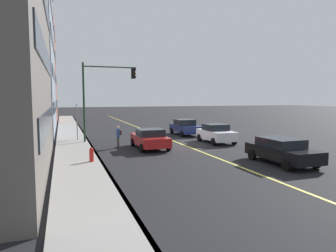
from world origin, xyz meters
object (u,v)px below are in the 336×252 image
(car_white, at_px, (216,133))
(car_navy, at_px, (185,127))
(street_sign_post, at_px, (77,120))
(traffic_light_mast, at_px, (103,89))
(car_red, at_px, (150,139))
(fire_hydrant, at_px, (91,156))
(pedestrian_with_backpack, at_px, (118,135))
(car_black, at_px, (282,150))

(car_white, xyz_separation_m, car_navy, (5.72, 0.38, -0.00))
(car_navy, xyz_separation_m, street_sign_post, (-1.22, 10.34, 1.08))
(car_navy, xyz_separation_m, traffic_light_mast, (-2.67, 8.27, 3.64))
(car_red, relative_size, fire_hydrant, 4.59)
(car_red, bearing_deg, pedestrian_with_backpack, 65.19)
(pedestrian_with_backpack, bearing_deg, car_white, -90.02)
(traffic_light_mast, relative_size, fire_hydrant, 6.87)
(car_black, height_order, car_red, car_red)
(car_white, bearing_deg, traffic_light_mast, 70.58)
(car_navy, distance_m, street_sign_post, 10.46)
(car_white, distance_m, car_black, 8.31)
(car_black, xyz_separation_m, fire_hydrant, (3.37, 10.06, -0.29))
(pedestrian_with_backpack, bearing_deg, car_navy, -53.25)
(traffic_light_mast, xyz_separation_m, fire_hydrant, (-7.98, 1.76, -3.95))
(pedestrian_with_backpack, height_order, traffic_light_mast, traffic_light_mast)
(car_navy, relative_size, car_red, 0.98)
(car_black, bearing_deg, traffic_light_mast, 36.18)
(traffic_light_mast, bearing_deg, car_white, -109.42)
(car_red, bearing_deg, street_sign_post, 41.24)
(car_black, height_order, fire_hydrant, car_black)
(car_navy, height_order, traffic_light_mast, traffic_light_mast)
(car_red, distance_m, street_sign_post, 7.36)
(car_red, bearing_deg, car_navy, -39.63)
(pedestrian_with_backpack, relative_size, fire_hydrant, 1.74)
(fire_hydrant, bearing_deg, car_white, -64.65)
(car_white, xyz_separation_m, traffic_light_mast, (3.05, 8.65, 3.64))
(car_white, bearing_deg, car_black, 177.60)
(car_red, relative_size, traffic_light_mast, 0.67)
(car_navy, bearing_deg, car_black, -179.87)
(car_red, bearing_deg, fire_hydrant, 131.41)
(fire_hydrant, bearing_deg, street_sign_post, 1.85)
(car_white, height_order, fire_hydrant, car_white)
(pedestrian_with_backpack, relative_size, street_sign_post, 0.52)
(street_sign_post, relative_size, fire_hydrant, 3.37)
(traffic_light_mast, bearing_deg, car_navy, -72.13)
(car_black, bearing_deg, pedestrian_with_backpack, 42.76)
(car_white, xyz_separation_m, pedestrian_with_backpack, (0.00, 8.03, 0.18))
(car_black, height_order, street_sign_post, street_sign_post)
(car_white, height_order, pedestrian_with_backpack, pedestrian_with_backpack)
(pedestrian_with_backpack, bearing_deg, street_sign_post, 30.84)
(traffic_light_mast, height_order, fire_hydrant, traffic_light_mast)
(traffic_light_mast, bearing_deg, fire_hydrant, 167.58)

